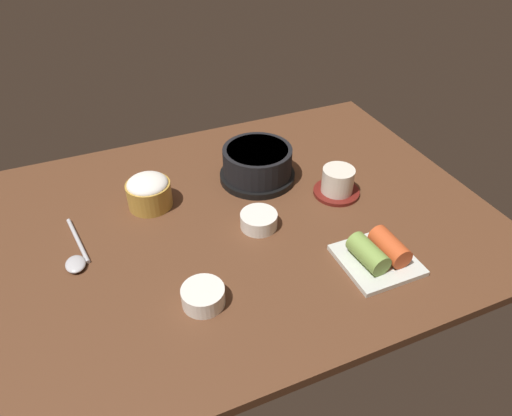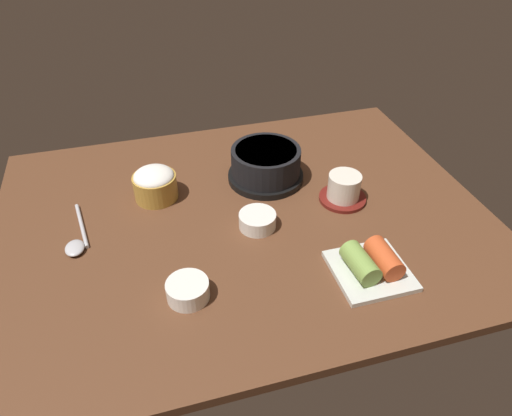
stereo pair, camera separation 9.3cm
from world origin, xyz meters
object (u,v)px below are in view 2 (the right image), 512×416
tea_cup_with_saucer (344,189)px  banchan_cup_center (257,220)px  rice_bowl (155,183)px  spoon (77,241)px  kimchi_plate (371,265)px  side_bowl_near (188,290)px  stone_pot (266,164)px

tea_cup_with_saucer → banchan_cup_center: tea_cup_with_saucer is taller
rice_bowl → spoon: rice_bowl is taller
banchan_cup_center → kimchi_plate: 23.86cm
tea_cup_with_saucer → spoon: 54.87cm
rice_bowl → side_bowl_near: bearing=-86.1°
tea_cup_with_saucer → kimchi_plate: tea_cup_with_saucer is taller
kimchi_plate → stone_pot: bearing=105.7°
banchan_cup_center → spoon: 35.04cm
stone_pot → spoon: 42.78cm
stone_pot → banchan_cup_center: bearing=-112.2°
banchan_cup_center → side_bowl_near: (-16.30, -14.56, 0.09)cm
stone_pot → rice_bowl: (-24.78, -0.34, -0.32)cm
tea_cup_with_saucer → side_bowl_near: (-36.39, -18.14, -1.14)cm
rice_bowl → side_bowl_near: size_ratio=1.27×
spoon → tea_cup_with_saucer: bearing=-1.0°
rice_bowl → banchan_cup_center: bearing=-40.1°
banchan_cup_center → kimchi_plate: (15.88, -17.80, 0.34)cm
rice_bowl → tea_cup_with_saucer: (38.44, -11.84, -0.73)cm
side_bowl_near → banchan_cup_center: bearing=41.8°
stone_pot → tea_cup_with_saucer: 18.33cm
rice_bowl → banchan_cup_center: 24.06cm
rice_bowl → kimchi_plate: (34.23, -33.23, -1.62)cm
rice_bowl → spoon: 19.88cm
rice_bowl → tea_cup_with_saucer: bearing=-17.1°
banchan_cup_center → tea_cup_with_saucer: bearing=10.1°
rice_bowl → spoon: size_ratio=0.57×
side_bowl_near → kimchi_plate: bearing=-5.8°
rice_bowl → tea_cup_with_saucer: 40.23cm
spoon → banchan_cup_center: bearing=-7.5°
stone_pot → banchan_cup_center: stone_pot is taller
rice_bowl → tea_cup_with_saucer: rice_bowl is taller
tea_cup_with_saucer → banchan_cup_center: (-20.09, -3.59, -1.23)cm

